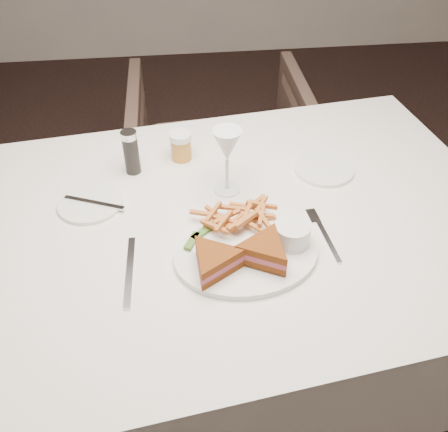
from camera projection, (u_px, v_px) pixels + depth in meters
name	position (u px, v px, depth m)	size (l,w,h in m)	color
ground	(205.00, 326.00, 1.87)	(5.00, 5.00, 0.00)	black
table	(222.00, 315.00, 1.44)	(1.40, 0.94, 0.75)	silver
chair_far	(220.00, 151.00, 2.10)	(0.71, 0.67, 0.73)	#47332B
table_setting	(231.00, 217.00, 1.14)	(0.77, 0.57, 0.18)	white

